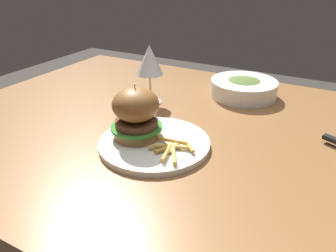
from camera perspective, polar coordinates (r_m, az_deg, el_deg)
The scene contains 6 objects.
dining_table at distance 0.88m, azimuth 4.89°, elevation -5.22°, with size 1.43×0.97×0.74m.
main_plate at distance 0.77m, azimuth -2.37°, elevation -3.01°, with size 0.26×0.26×0.01m, color white.
burger_sandwich at distance 0.76m, azimuth -5.59°, elevation 2.23°, with size 0.12×0.12×0.13m.
fries_pile at distance 0.73m, azimuth 0.71°, elevation -3.84°, with size 0.10×0.10×0.01m.
wine_glass at distance 0.97m, azimuth -3.22°, elevation 11.18°, with size 0.08×0.08×0.18m.
soup_bowl at distance 1.08m, azimuth 13.01°, elevation 6.54°, with size 0.21×0.21×0.06m.
Camera 1 is at (0.29, -0.69, 1.13)m, focal length 35.00 mm.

